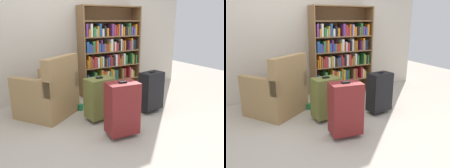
# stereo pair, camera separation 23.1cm
# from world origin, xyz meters

# --- Properties ---
(ground_plane) EXTENTS (9.11, 9.11, 0.00)m
(ground_plane) POSITION_xyz_m (0.00, 0.00, 0.00)
(ground_plane) COLOR #B2A899
(back_wall) EXTENTS (5.20, 0.10, 2.60)m
(back_wall) POSITION_xyz_m (0.00, 1.72, 1.30)
(back_wall) COLOR beige
(back_wall) RESTS_ON ground
(bookshelf) EXTENTS (1.16, 0.33, 1.62)m
(bookshelf) POSITION_xyz_m (0.79, 1.49, 0.81)
(bookshelf) COLOR brown
(bookshelf) RESTS_ON ground
(armchair) EXTENTS (0.98, 0.98, 0.90)m
(armchair) POSITION_xyz_m (-0.51, 1.01, 0.32)
(armchair) COLOR #9E7A4C
(armchair) RESTS_ON ground
(mug) EXTENTS (0.12, 0.08, 0.10)m
(mug) POSITION_xyz_m (-0.04, 0.95, 0.05)
(mug) COLOR #1E7F4C
(mug) RESTS_ON ground
(suitcase_black) EXTENTS (0.38, 0.26, 0.65)m
(suitcase_black) POSITION_xyz_m (0.88, 0.35, 0.34)
(suitcase_black) COLOR black
(suitcase_black) RESTS_ON ground
(suitcase_dark_red) EXTENTS (0.40, 0.29, 0.70)m
(suitcase_dark_red) POSITION_xyz_m (0.08, -0.07, 0.36)
(suitcase_dark_red) COLOR maroon
(suitcase_dark_red) RESTS_ON ground
(suitcase_olive) EXTENTS (0.41, 0.30, 0.63)m
(suitcase_olive) POSITION_xyz_m (0.06, 0.48, 0.33)
(suitcase_olive) COLOR brown
(suitcase_olive) RESTS_ON ground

